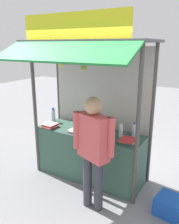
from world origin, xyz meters
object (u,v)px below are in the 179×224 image
water_bottle_back_right (53,115)px  water_bottle_rear_center (97,126)px  magazine_stack_left (128,141)px  plastic_crate (170,206)px  water_bottle_right (91,120)px  magazine_stack_far_right (50,125)px  banana_bunch_inner_left (61,62)px  vendor_person (93,144)px  magazine_stack_center (76,130)px  water_bottle_front_left (134,130)px  water_bottle_far_left (121,131)px  banana_bunch_rightmost (84,64)px

water_bottle_back_right → water_bottle_rear_center: 0.99m
magazine_stack_left → plastic_crate: size_ratio=0.85×
water_bottle_right → magazine_stack_far_right: size_ratio=1.12×
banana_bunch_inner_left → vendor_person: banana_bunch_inner_left is taller
water_bottle_right → vendor_person: vendor_person is taller
magazine_stack_center → banana_bunch_inner_left: banana_bunch_inner_left is taller
water_bottle_front_left → plastic_crate: size_ratio=0.66×
plastic_crate → water_bottle_back_right: bearing=171.2°
water_bottle_right → banana_bunch_inner_left: (-0.17, -0.59, 1.05)m
magazine_stack_center → plastic_crate: size_ratio=0.80×
water_bottle_rear_center → water_bottle_right: 0.26m
magazine_stack_far_right → magazine_stack_center: bearing=7.4°
water_bottle_far_left → vendor_person: (-0.10, -0.72, 0.03)m
water_bottle_far_left → water_bottle_right: size_ratio=0.78×
water_bottle_back_right → water_bottle_right: water_bottle_right is taller
water_bottle_front_left → magazine_stack_center: 0.97m
magazine_stack_center → vendor_person: size_ratio=0.18×
water_bottle_far_left → magazine_stack_far_right: bearing=-170.1°
water_bottle_rear_center → magazine_stack_far_right: (-0.83, -0.21, -0.08)m
water_bottle_right → banana_bunch_inner_left: banana_bunch_inner_left is taller
water_bottle_back_right → banana_bunch_rightmost: banana_bunch_rightmost is taller
magazine_stack_far_right → plastic_crate: size_ratio=0.72×
magazine_stack_left → banana_bunch_inner_left: bearing=-161.6°
banana_bunch_inner_left → plastic_crate: bearing=4.7°
banana_bunch_rightmost → water_bottle_back_right: bearing=153.6°
magazine_stack_center → banana_bunch_rightmost: 1.23m
magazine_stack_center → magazine_stack_left: 0.92m
plastic_crate → water_bottle_far_left: bearing=161.4°
water_bottle_rear_center → water_bottle_front_left: same height
plastic_crate → vendor_person: bearing=-157.2°
water_bottle_far_left → banana_bunch_rightmost: (-0.41, -0.44, 1.07)m
water_bottle_rear_center → magazine_stack_center: 0.36m
water_bottle_front_left → magazine_stack_far_right: bearing=-166.1°
water_bottle_back_right → banana_bunch_rightmost: bearing=-26.4°
vendor_person → water_bottle_right: bearing=-38.1°
magazine_stack_left → water_bottle_rear_center: bearing=169.8°
magazine_stack_left → magazine_stack_far_right: magazine_stack_far_right is taller
water_bottle_rear_center → water_bottle_front_left: size_ratio=1.00×
water_bottle_right → banana_bunch_rightmost: 1.22m
water_bottle_front_left → banana_bunch_inner_left: bearing=-149.4°
water_bottle_far_left → vendor_person: size_ratio=0.14×
water_bottle_back_right → plastic_crate: water_bottle_back_right is taller
magazine_stack_left → banana_bunch_rightmost: size_ratio=1.10×
vendor_person → magazine_stack_left: bearing=-93.5°
water_bottle_rear_center → water_bottle_far_left: bearing=1.2°
water_bottle_front_left → water_bottle_far_left: bearing=-141.5°
water_bottle_back_right → water_bottle_right: (0.78, 0.09, 0.01)m
banana_bunch_rightmost → water_bottle_front_left: bearing=45.0°
water_bottle_right → magazine_stack_far_right: 0.74m
water_bottle_right → water_bottle_far_left: bearing=-13.2°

